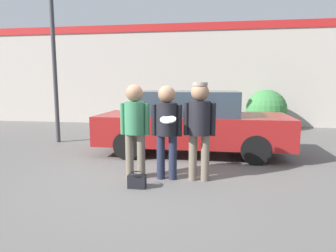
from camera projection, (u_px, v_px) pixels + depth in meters
The scene contains 9 objects.
ground_plane at pixel (158, 175), 5.70m from camera, with size 56.00×56.00×0.00m, color #5B5956.
storefront_building at pixel (191, 74), 12.32m from camera, with size 24.00×0.22×4.12m.
person_left at pixel (135, 122), 5.43m from camera, with size 0.54×0.37×1.72m.
person_middle_with_frisbee at pixel (167, 124), 5.35m from camera, with size 0.55×0.59×1.70m.
person_right at pixel (200, 121), 5.27m from camera, with size 0.56×0.39×1.76m.
parked_car_near at pixel (192, 123), 7.37m from camera, with size 4.59×1.83×1.55m.
street_lamp at pixel (58, 24), 8.41m from camera, with size 1.07×0.35×5.53m.
shrub at pixel (266, 110), 11.14m from camera, with size 1.50×1.50×1.50m.
handbag at pixel (137, 181), 5.00m from camera, with size 0.30×0.23×0.27m.
Camera 1 is at (1.06, -5.41, 1.75)m, focal length 32.00 mm.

